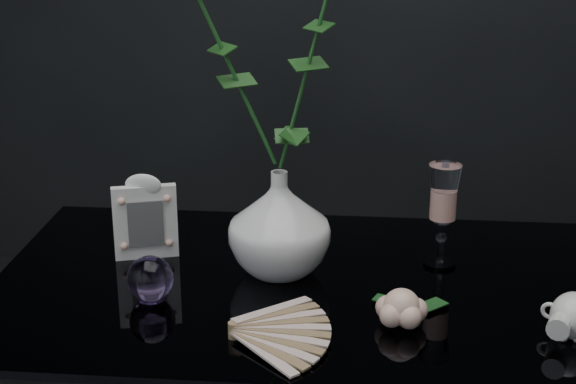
# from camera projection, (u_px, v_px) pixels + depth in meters

# --- Properties ---
(vase) EXTENTS (0.16, 0.16, 0.17)m
(vase) POSITION_uv_depth(u_px,v_px,m) (279.00, 223.00, 1.36)
(vase) COLOR white
(vase) RESTS_ON table
(wine_glass) EXTENTS (0.06, 0.06, 0.17)m
(wine_glass) POSITION_uv_depth(u_px,v_px,m) (442.00, 216.00, 1.39)
(wine_glass) COLOR white
(wine_glass) RESTS_ON table
(picture_frame) EXTENTS (0.13, 0.11, 0.14)m
(picture_frame) POSITION_uv_depth(u_px,v_px,m) (145.00, 216.00, 1.42)
(picture_frame) COLOR white
(picture_frame) RESTS_ON table
(paperweight) EXTENTS (0.08, 0.08, 0.07)m
(paperweight) POSITION_uv_depth(u_px,v_px,m) (150.00, 279.00, 1.29)
(paperweight) COLOR #9B78C4
(paperweight) RESTS_ON table
(paper_fan) EXTENTS (0.32, 0.29, 0.03)m
(paper_fan) POSITION_uv_depth(u_px,v_px,m) (234.00, 329.00, 1.19)
(paper_fan) COLOR #F5E4C4
(paper_fan) RESTS_ON table
(loose_rose) EXTENTS (0.15, 0.18, 0.05)m
(loose_rose) POSITION_uv_depth(u_px,v_px,m) (401.00, 308.00, 1.22)
(loose_rose) COLOR #FFBEA4
(loose_rose) RESTS_ON table
(pearl_jar) EXTENTS (0.28, 0.28, 0.06)m
(pearl_jar) POSITION_uv_depth(u_px,v_px,m) (573.00, 313.00, 1.19)
(pearl_jar) COLOR silver
(pearl_jar) RESTS_ON table
(roses) EXTENTS (0.31, 0.12, 0.45)m
(roses) POSITION_uv_depth(u_px,v_px,m) (270.00, 33.00, 1.26)
(roses) COLOR beige
(roses) RESTS_ON vase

